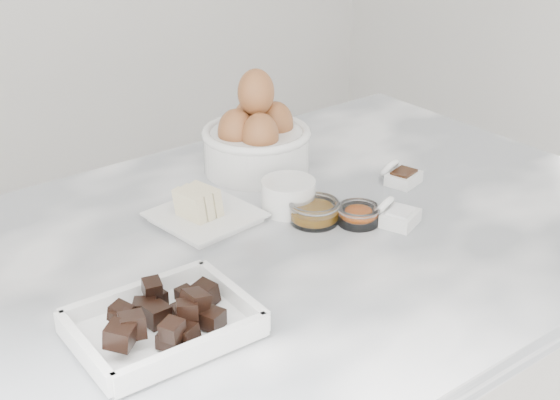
% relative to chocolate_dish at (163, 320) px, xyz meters
% --- Properties ---
extents(marble_slab, '(1.20, 0.80, 0.04)m').
position_rel_chocolate_dish_xyz_m(marble_slab, '(0.27, 0.12, -0.04)').
color(marble_slab, white).
rests_on(marble_slab, cabinet).
extents(chocolate_dish, '(0.22, 0.17, 0.06)m').
position_rel_chocolate_dish_xyz_m(chocolate_dish, '(0.00, 0.00, 0.00)').
color(chocolate_dish, white).
rests_on(chocolate_dish, marble_slab).
extents(butter_plate, '(0.16, 0.16, 0.06)m').
position_rel_chocolate_dish_xyz_m(butter_plate, '(0.20, 0.22, -0.00)').
color(butter_plate, white).
rests_on(butter_plate, marble_slab).
extents(sugar_ramekin, '(0.09, 0.09, 0.05)m').
position_rel_chocolate_dish_xyz_m(sugar_ramekin, '(0.33, 0.17, 0.00)').
color(sugar_ramekin, white).
rests_on(sugar_ramekin, marble_slab).
extents(egg_bowl, '(0.19, 0.19, 0.19)m').
position_rel_chocolate_dish_xyz_m(egg_bowl, '(0.39, 0.34, 0.04)').
color(egg_bowl, white).
rests_on(egg_bowl, marble_slab).
extents(honey_bowl, '(0.08, 0.08, 0.04)m').
position_rel_chocolate_dish_xyz_m(honey_bowl, '(0.34, 0.12, -0.01)').
color(honey_bowl, white).
rests_on(honey_bowl, marble_slab).
extents(zest_bowl, '(0.07, 0.07, 0.03)m').
position_rel_chocolate_dish_xyz_m(zest_bowl, '(0.39, 0.07, -0.01)').
color(zest_bowl, white).
rests_on(zest_bowl, marble_slab).
extents(vanilla_spoon, '(0.07, 0.08, 0.04)m').
position_rel_chocolate_dish_xyz_m(vanilla_spoon, '(0.55, 0.14, -0.01)').
color(vanilla_spoon, white).
rests_on(vanilla_spoon, marble_slab).
extents(salt_spoon, '(0.07, 0.08, 0.04)m').
position_rel_chocolate_dish_xyz_m(salt_spoon, '(0.44, 0.04, -0.01)').
color(salt_spoon, white).
rests_on(salt_spoon, marble_slab).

